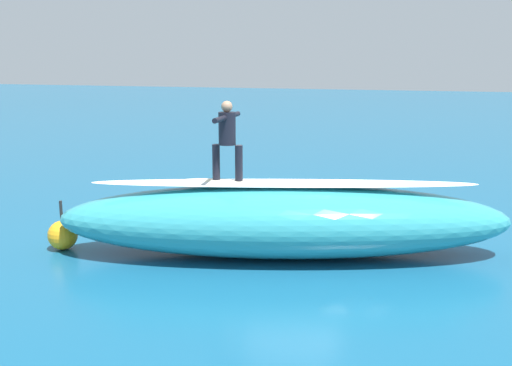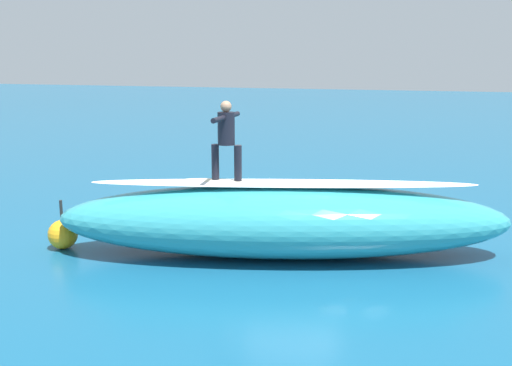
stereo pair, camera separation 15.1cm
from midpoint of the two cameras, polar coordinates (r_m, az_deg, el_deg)
ground_plane at (r=13.50m, az=2.79°, el=-4.37°), size 120.00×120.00×0.00m
wave_crest at (r=11.52m, az=2.26°, el=-3.63°), size 8.97×4.48×1.40m
wave_foam_lip at (r=11.35m, az=2.29°, el=-0.03°), size 7.33×2.78×0.08m
surfboard_riding at (r=11.38m, az=-3.12°, el=0.04°), size 1.90×0.54×0.10m
surfer_riding at (r=11.23m, az=-3.17°, el=4.67°), size 0.60×1.43×1.51m
surfboard_paddling at (r=14.44m, az=1.86°, el=-3.13°), size 1.22×2.37×0.07m
surfer_paddling at (r=14.28m, az=1.88°, el=-2.64°), size 0.69×1.55×0.28m
buoy_marker at (r=12.62m, az=-18.38°, el=-4.75°), size 0.59×0.59×1.01m
foam_patch_near at (r=15.93m, az=-8.38°, el=-1.63°), size 1.28×1.28×0.18m
foam_patch_mid at (r=13.37m, az=-8.37°, el=-4.35°), size 0.85×0.58×0.13m
foam_patch_far at (r=15.94m, az=-5.57°, el=-1.64°), size 1.10×1.25×0.12m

